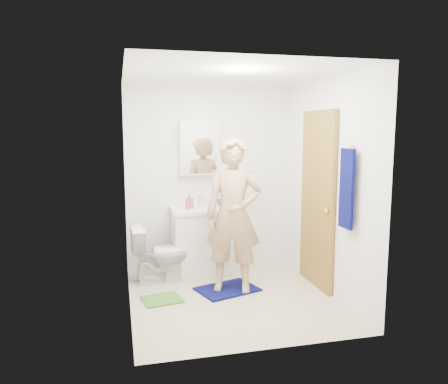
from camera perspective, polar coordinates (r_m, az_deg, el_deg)
The scene contains 22 objects.
floor at distance 4.97m, azimuth 1.03°, elevation -13.64°, with size 2.20×2.40×0.02m, color beige.
ceiling at distance 4.65m, azimuth 1.10°, elevation 15.28°, with size 2.20×2.40×0.02m, color white.
wall_back at distance 5.82m, azimuth -1.95°, elevation 1.90°, with size 2.20×0.02×2.40m, color white.
wall_front at distance 3.51m, azimuth 6.07°, elevation -2.27°, with size 2.20×0.02×2.40m, color white.
wall_left at distance 4.51m, azimuth -12.72°, elevation -0.13°, with size 0.02×2.40×2.40m, color white.
wall_right at distance 5.05m, azimuth 13.34°, elevation 0.73°, with size 0.02×2.40×2.40m, color white.
vanity_cabinet at distance 5.66m, azimuth -2.80°, elevation -6.54°, with size 0.75×0.55×0.80m, color white.
countertop at distance 5.56m, azimuth -2.83°, elevation -2.30°, with size 0.79×0.59×0.05m, color white.
sink_basin at distance 5.56m, azimuth -2.83°, elevation -2.15°, with size 0.40×0.40×0.03m, color white.
faucet at distance 5.72m, azimuth -3.18°, elevation -1.15°, with size 0.03×0.03×0.12m, color silver.
medicine_cabinet at distance 5.70m, azimuth -3.31°, elevation 5.79°, with size 0.50×0.12×0.70m, color white.
mirror_panel at distance 5.64m, azimuth -3.20°, elevation 5.77°, with size 0.46×0.01×0.66m, color white.
door at distance 5.19m, azimuth 12.09°, elevation -1.00°, with size 0.05×0.80×2.05m, color olive.
door_knob at distance 4.90m, azimuth 13.26°, elevation -2.45°, with size 0.07×0.07×0.07m, color gold.
towel at distance 4.51m, azimuth 15.73°, elevation 0.41°, with size 0.03×0.24×0.80m, color #080B4E.
towel_hook at distance 4.49m, azimuth 16.38°, elevation 5.74°, with size 0.02×0.02×0.06m, color silver.
toilet at distance 5.40m, azimuth -8.33°, elevation -7.93°, with size 0.39×0.68×0.69m, color white.
bath_mat at distance 5.14m, azimuth 0.43°, elevation -12.59°, with size 0.66×0.47×0.02m, color #080B4E.
green_rug at distance 4.91m, azimuth -8.10°, elevation -13.73°, with size 0.40×0.34×0.02m, color #4C9030.
soap_dispenser at distance 5.47m, azimuth -4.54°, elevation -1.20°, with size 0.09×0.09×0.19m, color #AE5151.
toothbrush_cup at distance 5.69m, azimuth -0.36°, elevation -1.35°, with size 0.11×0.11×0.09m, color #6A4291.
man at distance 4.88m, azimuth 1.25°, elevation -3.06°, with size 0.63×0.41×1.72m, color tan.
Camera 1 is at (-1.17, -4.46, 1.83)m, focal length 35.00 mm.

